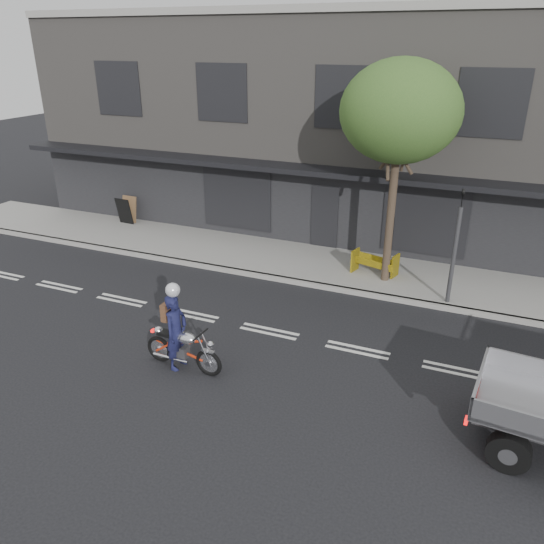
{
  "coord_description": "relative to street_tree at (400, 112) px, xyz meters",
  "views": [
    {
      "loc": [
        4.82,
        -11.32,
        7.13
      ],
      "look_at": [
        -0.13,
        0.5,
        1.51
      ],
      "focal_mm": 35.0,
      "sensor_mm": 36.0,
      "label": 1
    }
  ],
  "objects": [
    {
      "name": "building_main",
      "position": [
        -2.2,
        7.1,
        -1.28
      ],
      "size": [
        26.0,
        10.0,
        8.0
      ],
      "primitive_type": "cube",
      "color": "slate",
      "rests_on": "ground"
    },
    {
      "name": "ground",
      "position": [
        -2.2,
        -4.2,
        -5.28
      ],
      "size": [
        80.0,
        80.0,
        0.0
      ],
      "primitive_type": "plane",
      "color": "black",
      "rests_on": "ground"
    },
    {
      "name": "sandwich_board",
      "position": [
        -11.03,
        1.38,
        -4.58
      ],
      "size": [
        0.71,
        0.49,
        1.09
      ],
      "primitive_type": null,
      "rotation": [
        0.0,
        0.0,
        -0.06
      ],
      "color": "black",
      "rests_on": "sidewalk"
    },
    {
      "name": "rider",
      "position": [
        -3.55,
        -6.54,
        -4.35
      ],
      "size": [
        0.48,
        0.7,
        1.86
      ],
      "primitive_type": "imported",
      "rotation": [
        0.0,
        0.0,
        1.52
      ],
      "color": "#16173C",
      "rests_on": "ground"
    },
    {
      "name": "street_tree",
      "position": [
        0.0,
        0.0,
        0.0
      ],
      "size": [
        3.4,
        3.4,
        6.74
      ],
      "color": "#382B21",
      "rests_on": "ground"
    },
    {
      "name": "construction_barrier",
      "position": [
        -0.41,
        0.1,
        -4.74
      ],
      "size": [
        1.5,
        0.93,
        0.78
      ],
      "primitive_type": null,
      "rotation": [
        0.0,
        0.0,
        -0.28
      ],
      "color": "yellow",
      "rests_on": "sidewalk"
    },
    {
      "name": "kerb",
      "position": [
        -2.2,
        -1.1,
        -5.2
      ],
      "size": [
        32.0,
        0.2,
        0.15
      ],
      "primitive_type": "cube",
      "color": "gray",
      "rests_on": "ground"
    },
    {
      "name": "sidewalk",
      "position": [
        -2.2,
        0.5,
        -5.2
      ],
      "size": [
        32.0,
        3.2,
        0.15
      ],
      "primitive_type": "cube",
      "color": "gray",
      "rests_on": "ground"
    },
    {
      "name": "traffic_light_pole",
      "position": [
        2.0,
        -0.85,
        -3.63
      ],
      "size": [
        0.12,
        0.12,
        3.5
      ],
      "color": "#2D2D30",
      "rests_on": "ground"
    },
    {
      "name": "motorcycle",
      "position": [
        -3.4,
        -6.54,
        -4.73
      ],
      "size": [
        2.07,
        0.6,
        1.06
      ],
      "rotation": [
        0.0,
        0.0,
        -0.05
      ],
      "color": "black",
      "rests_on": "ground"
    }
  ]
}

